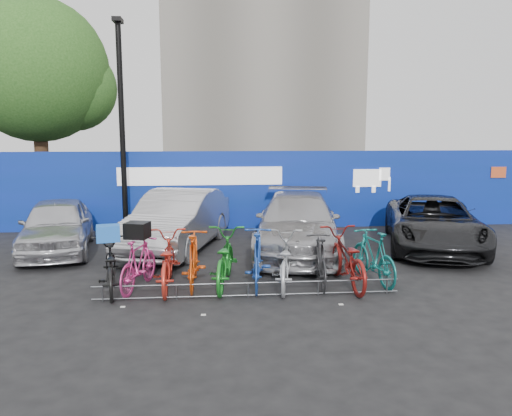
{
  "coord_description": "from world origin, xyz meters",
  "views": [
    {
      "loc": [
        -0.6,
        -9.33,
        3.03
      ],
      "look_at": [
        0.36,
        2.0,
        1.25
      ],
      "focal_mm": 35.0,
      "sensor_mm": 36.0,
      "label": 1
    }
  ],
  "objects": [
    {
      "name": "ground",
      "position": [
        0.0,
        0.0,
        0.0
      ],
      "size": [
        100.0,
        100.0,
        0.0
      ],
      "primitive_type": "plane",
      "color": "black",
      "rests_on": "ground"
    },
    {
      "name": "hoarding",
      "position": [
        0.01,
        6.0,
        1.2
      ],
      "size": [
        22.0,
        0.18,
        2.4
      ],
      "color": "navy",
      "rests_on": "ground"
    },
    {
      "name": "tree",
      "position": [
        -6.77,
        10.06,
        5.07
      ],
      "size": [
        5.4,
        5.2,
        7.8
      ],
      "color": "#382314",
      "rests_on": "ground"
    },
    {
      "name": "lamppost",
      "position": [
        -3.2,
        5.4,
        3.27
      ],
      "size": [
        0.25,
        0.5,
        6.11
      ],
      "color": "black",
      "rests_on": "ground"
    },
    {
      "name": "bike_rack",
      "position": [
        -0.0,
        -0.6,
        0.16
      ],
      "size": [
        5.6,
        0.03,
        0.3
      ],
      "color": "#595B60",
      "rests_on": "ground"
    },
    {
      "name": "car_0",
      "position": [
        -4.52,
        3.29,
        0.68
      ],
      "size": [
        2.26,
        4.18,
        1.35
      ],
      "primitive_type": "imported",
      "rotation": [
        0.0,
        0.0,
        0.18
      ],
      "color": "silver",
      "rests_on": "ground"
    },
    {
      "name": "car_1",
      "position": [
        -1.54,
        3.29,
        0.75
      ],
      "size": [
        2.78,
        4.84,
        1.51
      ],
      "primitive_type": "imported",
      "rotation": [
        0.0,
        0.0,
        -0.28
      ],
      "color": "#ABAAAF",
      "rests_on": "ground"
    },
    {
      "name": "car_2",
      "position": [
        1.48,
        2.83,
        0.72
      ],
      "size": [
        2.82,
        5.24,
        1.44
      ],
      "primitive_type": "imported",
      "rotation": [
        0.0,
        0.0,
        -0.17
      ],
      "color": "#ABABB0",
      "rests_on": "ground"
    },
    {
      "name": "car_3",
      "position": [
        5.03,
        2.86,
        0.67
      ],
      "size": [
        3.53,
        5.26,
        1.34
      ],
      "primitive_type": "imported",
      "rotation": [
        0.0,
        0.0,
        -0.3
      ],
      "color": "black",
      "rests_on": "ground"
    },
    {
      "name": "bike_0",
      "position": [
        -2.57,
        -0.03,
        0.49
      ],
      "size": [
        1.01,
        1.96,
        0.98
      ],
      "primitive_type": "imported",
      "rotation": [
        0.0,
        0.0,
        3.34
      ],
      "color": "black",
      "rests_on": "ground"
    },
    {
      "name": "bike_1",
      "position": [
        -2.05,
        0.07,
        0.5
      ],
      "size": [
        0.89,
        1.74,
        1.01
      ],
      "primitive_type": "imported",
      "rotation": [
        0.0,
        0.0,
        2.88
      ],
      "color": "#D13382",
      "rests_on": "ground"
    },
    {
      "name": "bike_2",
      "position": [
        -1.53,
        0.09,
        0.54
      ],
      "size": [
        0.76,
        2.07,
        1.08
      ],
      "primitive_type": "imported",
      "rotation": [
        0.0,
        0.0,
        3.17
      ],
      "color": "red",
      "rests_on": "ground"
    },
    {
      "name": "bike_3",
      "position": [
        -1.01,
        0.16,
        0.55
      ],
      "size": [
        0.56,
        1.83,
        1.09
      ],
      "primitive_type": "imported",
      "rotation": [
        0.0,
        0.0,
        3.12
      ],
      "color": "#DD470F",
      "rests_on": "ground"
    },
    {
      "name": "bike_4",
      "position": [
        -0.42,
        0.15,
        0.55
      ],
      "size": [
        1.0,
        2.16,
        1.09
      ],
      "primitive_type": "imported",
      "rotation": [
        0.0,
        0.0,
        3.01
      ],
      "color": "#1A7E22",
      "rests_on": "ground"
    },
    {
      "name": "bike_5",
      "position": [
        0.23,
        0.06,
        0.57
      ],
      "size": [
        0.75,
        1.94,
        1.14
      ],
      "primitive_type": "imported",
      "rotation": [
        0.0,
        0.0,
        3.03
      ],
      "color": "#1F47A5",
      "rests_on": "ground"
    },
    {
      "name": "bike_6",
      "position": [
        0.75,
        0.01,
        0.52
      ],
      "size": [
        1.03,
        2.07,
        1.04
      ],
      "primitive_type": "imported",
      "rotation": [
        0.0,
        0.0,
        2.97
      ],
      "color": "#A5A9AD",
      "rests_on": "ground"
    },
    {
      "name": "bike_7",
      "position": [
        1.46,
        0.03,
        0.5
      ],
      "size": [
        0.61,
        1.71,
        1.01
      ],
      "primitive_type": "imported",
      "rotation": [
        0.0,
        0.0,
        3.06
      ],
      "color": "#272729",
      "rests_on": "ground"
    },
    {
      "name": "bike_8",
      "position": [
        1.96,
        -0.04,
        0.55
      ],
      "size": [
        0.87,
        2.15,
        1.11
      ],
      "primitive_type": "imported",
      "rotation": [
        0.0,
        0.0,
        3.21
      ],
      "color": "maroon",
      "rests_on": "ground"
    },
    {
      "name": "bike_9",
      "position": [
        2.57,
        0.13,
        0.54
      ],
      "size": [
        0.81,
        1.85,
        1.08
      ],
      "primitive_type": "imported",
      "rotation": [
        0.0,
        0.0,
        3.32
      ],
      "color": "#126B68",
      "rests_on": "ground"
    },
    {
      "name": "cargo_crate",
      "position": [
        -2.57,
        -0.03,
        1.13
      ],
      "size": [
        0.48,
        0.4,
        0.3
      ],
      "primitive_type": "cube",
      "rotation": [
        0.0,
        0.0,
        0.21
      ],
      "color": "blue",
      "rests_on": "bike_0"
    },
    {
      "name": "cargo_topcase",
      "position": [
        -2.05,
        0.07,
        1.16
      ],
      "size": [
        0.5,
        0.47,
        0.3
      ],
      "primitive_type": "cube",
      "rotation": [
        0.0,
        0.0,
        -0.27
      ],
      "color": "black",
      "rests_on": "bike_1"
    }
  ]
}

